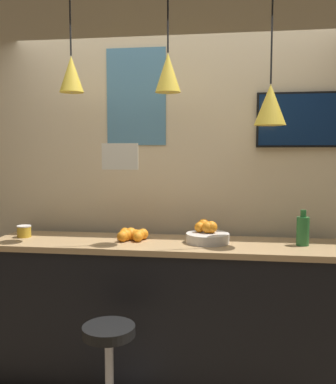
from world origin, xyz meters
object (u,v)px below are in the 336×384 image
Objects in this scene: mounted_tv at (302,120)px; juice_bottle at (303,230)px; fruit_bowl at (207,234)px; spread_jar at (24,231)px; bar_stool at (109,364)px.

juice_bottle is at bearing -93.88° from mounted_tv.
fruit_bowl is 0.47× the size of mounted_tv.
spread_jar is (-1.98, 0.00, -0.06)m from juice_bottle.
mounted_tv is at bearing 86.12° from juice_bottle.
bar_stool is at bearing -142.17° from mounted_tv.
bar_stool is 2.63× the size of juice_bottle.
juice_bottle is (1.17, 0.61, 0.71)m from bar_stool.
mounted_tv reaches higher than fruit_bowl.
mounted_tv reaches higher than bar_stool.
spread_jar is at bearing -171.18° from mounted_tv.
mounted_tv reaches higher than juice_bottle.
juice_bottle is at bearing -1.27° from fruit_bowl.
juice_bottle is at bearing 0.00° from spread_jar.
fruit_bowl is at bearing 178.73° from juice_bottle.
juice_bottle is 0.37× the size of mounted_tv.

